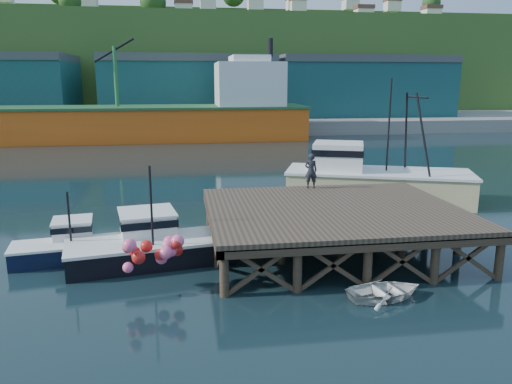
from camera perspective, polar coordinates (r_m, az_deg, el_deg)
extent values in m
plane|color=black|center=(23.91, -4.15, -7.15)|extent=(300.00, 300.00, 0.00)
cube|color=brown|center=(24.32, 8.81, -1.99)|extent=(12.00, 10.00, 0.25)
cube|color=#473828|center=(20.02, 12.91, -6.13)|extent=(12.00, 0.30, 0.35)
cylinder|color=#473828|center=(19.23, -3.66, -9.63)|extent=(0.36, 0.36, 2.60)
cylinder|color=#473828|center=(23.08, 26.05, -7.08)|extent=(0.36, 0.36, 2.60)
cylinder|color=#473828|center=(28.14, -5.34, -2.41)|extent=(0.36, 0.36, 2.60)
cylinder|color=#473828|center=(30.90, 16.27, -1.51)|extent=(0.36, 0.36, 2.60)
cube|color=gray|center=(92.72, -7.62, 8.15)|extent=(160.00, 40.00, 2.00)
cube|color=#194F53|center=(87.47, -7.66, 11.49)|extent=(28.00, 16.00, 9.00)
cube|color=#194F53|center=(93.01, 11.54, 11.41)|extent=(30.00, 16.00, 9.00)
cube|color=orange|center=(71.44, -17.04, 7.37)|extent=(55.00, 9.50, 4.40)
cube|color=#26592D|center=(71.28, -17.16, 9.21)|extent=(55.50, 10.00, 0.30)
cube|color=silver|center=(71.10, -0.81, 12.17)|extent=(9.00, 9.00, 6.00)
cube|color=silver|center=(71.15, -0.82, 14.83)|extent=(5.00, 7.00, 1.20)
cylinder|color=black|center=(71.70, 1.65, 16.17)|extent=(0.70, 0.70, 2.50)
cube|color=#2D511E|center=(122.49, -8.06, 13.88)|extent=(220.00, 50.00, 22.00)
cube|color=black|center=(24.48, -20.18, -6.44)|extent=(5.45, 2.60, 0.81)
cube|color=silver|center=(24.35, -20.26, -5.49)|extent=(5.56, 2.65, 0.11)
cube|color=silver|center=(25.14, -20.20, -4.00)|extent=(1.93, 1.93, 0.81)
cube|color=black|center=(25.09, -20.23, -3.60)|extent=(2.03, 2.03, 0.27)
cylinder|color=black|center=(23.50, -20.56, -2.98)|extent=(0.10, 0.10, 2.53)
cube|color=black|center=(23.12, -11.84, -6.77)|extent=(7.61, 3.88, 1.01)
cube|color=silver|center=(22.96, -11.89, -5.53)|extent=(7.76, 3.96, 0.13)
cube|color=silver|center=(24.06, -12.32, -3.51)|extent=(2.79, 2.79, 1.01)
cube|color=black|center=(24.00, -12.34, -3.00)|extent=(2.94, 2.94, 0.34)
cylinder|color=black|center=(21.78, -11.88, -1.69)|extent=(0.10, 0.10, 3.57)
sphere|color=#FF5D92|center=(19.97, -13.14, -7.77)|extent=(0.47, 0.47, 0.47)
sphere|color=#FF5D92|center=(20.04, -10.24, -6.88)|extent=(0.47, 0.47, 0.47)
sphere|color=red|center=(19.46, -11.63, -6.84)|extent=(0.47, 0.47, 0.47)
cube|color=beige|center=(34.99, 13.74, 0.58)|extent=(12.75, 8.05, 1.97)
cube|color=silver|center=(34.79, 13.83, 2.25)|extent=(13.03, 8.33, 0.16)
cube|color=silver|center=(33.70, 9.59, 3.72)|extent=(4.14, 4.01, 1.97)
cube|color=black|center=(33.63, 9.61, 4.46)|extent=(4.28, 4.15, 0.44)
cylinder|color=black|center=(34.62, 14.93, 7.00)|extent=(0.12, 0.12, 6.58)
imported|color=silver|center=(19.82, 14.57, -10.87)|extent=(3.25, 2.54, 0.62)
imported|color=black|center=(28.22, 6.29, 2.42)|extent=(0.74, 0.51, 1.97)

